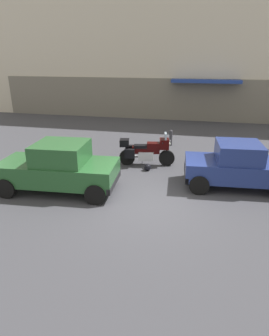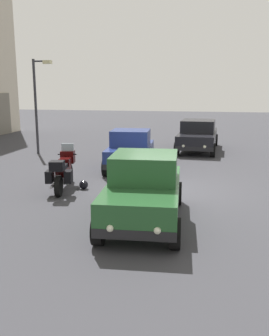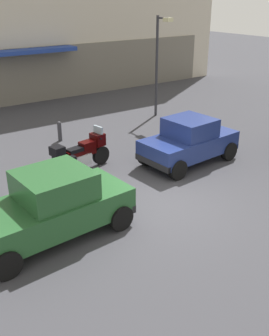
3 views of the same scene
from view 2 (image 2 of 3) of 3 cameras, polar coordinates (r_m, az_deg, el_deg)
ground_plane at (r=11.87m, az=5.20°, el=-3.37°), size 80.00×80.00×0.00m
motorcycle at (r=11.94m, az=-10.77°, el=-0.37°), size 2.25×0.95×1.36m
helmet at (r=12.01m, az=-7.75°, el=-2.55°), size 0.28×0.28×0.28m
car_hatchback_near at (r=8.90m, az=1.47°, el=-3.20°), size 3.96×2.02×1.64m
car_sedan_far at (r=19.46m, az=9.64°, el=4.95°), size 4.64×2.09×1.56m
car_compact_side at (r=14.66m, az=-0.59°, el=2.75°), size 3.56×1.93×1.56m
streetlamp_curbside at (r=18.59m, az=-14.46°, el=10.47°), size 0.28×0.94×4.47m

